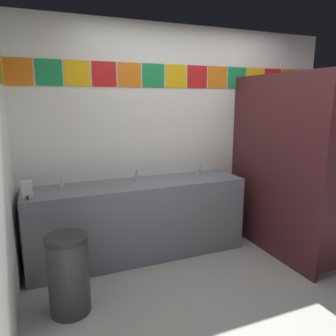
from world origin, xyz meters
name	(u,v)px	position (x,y,z in m)	size (l,w,h in m)	color
ground_plane	(256,300)	(0.00, 0.00, 0.00)	(8.31, 8.31, 0.00)	#9E9E99
wall_back	(184,136)	(0.00, 1.49, 1.26)	(3.78, 0.09, 2.51)	white
vanity_counter	(139,219)	(-0.68, 1.17, 0.43)	(2.31, 0.55, 0.83)	slate
faucet_left	(61,183)	(-1.45, 1.26, 0.88)	(0.04, 0.10, 0.14)	silver
faucet_center	(136,176)	(-0.68, 1.26, 0.88)	(0.04, 0.10, 0.14)	silver
faucet_right	(199,170)	(0.09, 1.26, 0.88)	(0.04, 0.10, 0.14)	silver
soap_dispenser	(27,190)	(-1.76, 1.01, 0.91)	(0.09, 0.09, 0.16)	#B7BABF
stall_divider	(301,170)	(0.85, 0.47, 0.98)	(0.92, 1.45, 1.96)	#471E23
toilet	(288,209)	(1.29, 1.06, 0.30)	(0.39, 0.49, 0.74)	white
trash_bin	(69,274)	(-1.49, 0.45, 0.33)	(0.33, 0.33, 0.65)	#333338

